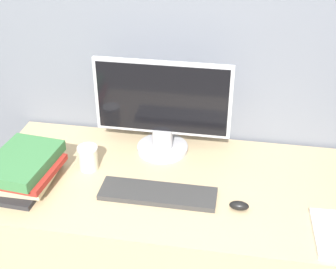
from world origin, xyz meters
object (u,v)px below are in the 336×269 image
Objects in this scene: monitor at (162,111)px; book_stack at (23,169)px; keyboard at (158,194)px; coffee_cup at (88,158)px; mouse at (239,206)px.

book_stack is (-0.48, -0.32, -0.12)m from monitor.
keyboard is 4.35× the size of coffee_cup.
book_stack reaches higher than mouse.
mouse is at bearing -1.23° from book_stack.
monitor is 0.35m from coffee_cup.
keyboard is at bearing 0.93° from book_stack.
monitor is at bearing 33.82° from book_stack.
mouse is at bearing -45.05° from monitor.
mouse reaches higher than keyboard.
monitor is at bearing 134.95° from mouse.
coffee_cup is at bearing 157.36° from keyboard.
mouse is at bearing -4.96° from keyboard.
coffee_cup is (-0.60, 0.15, 0.03)m from mouse.
book_stack reaches higher than keyboard.
monitor is 0.36m from keyboard.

